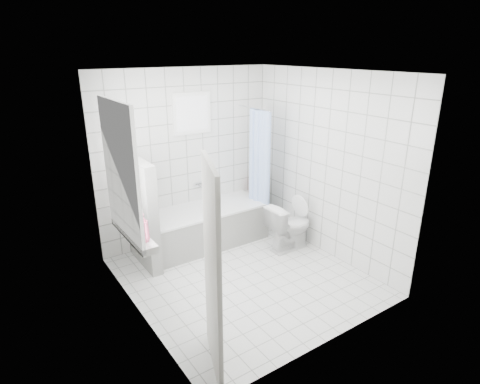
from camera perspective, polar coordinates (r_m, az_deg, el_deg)
ground at (r=5.40m, az=0.50°, el=-11.97°), size 3.00×3.00×0.00m
ceiling at (r=4.60m, az=0.60°, el=16.75°), size 3.00×3.00×0.00m
wall_back at (r=6.09m, az=-7.55°, el=4.93°), size 2.80×0.02×2.60m
wall_front at (r=3.80m, az=13.59°, el=-4.81°), size 2.80×0.02×2.60m
wall_left at (r=4.26m, az=-15.17°, el=-2.21°), size 0.02×3.00×2.60m
wall_right at (r=5.72m, az=12.17°, el=3.70°), size 0.02×3.00×2.60m
window_left at (r=4.44m, az=-16.28°, el=2.72°), size 0.01×0.90×1.40m
window_back at (r=5.96m, az=-6.77°, el=11.04°), size 0.50×0.01×0.50m
window_sill at (r=4.72m, az=-14.90°, el=-5.81°), size 0.18×1.02×0.08m
door at (r=3.58m, az=-3.96°, el=-11.29°), size 0.33×0.76×2.00m
bathtub at (r=6.15m, az=-4.89°, el=-4.83°), size 1.86×0.77×0.58m
partition_wall at (r=5.55m, az=-13.77°, el=-2.98°), size 0.15×0.85×1.50m
tiled_ledge at (r=6.89m, az=1.98°, el=-2.10°), size 0.40×0.24×0.55m
toilet at (r=6.00m, az=7.09°, el=-4.87°), size 0.70×0.40×0.71m
curtain_rod at (r=6.10m, az=2.05°, el=11.83°), size 0.02×0.80×0.02m
shower_curtain at (r=6.19m, az=2.66°, el=3.40°), size 0.14×0.48×1.78m
tub_faucet at (r=6.26m, az=-5.76°, el=1.12°), size 0.18×0.06×0.06m
sill_bottles at (r=4.59m, az=-14.64°, el=-4.26°), size 0.14×0.72×0.32m
ledge_bottles at (r=6.75m, az=2.22°, el=1.02°), size 0.21×0.15×0.27m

